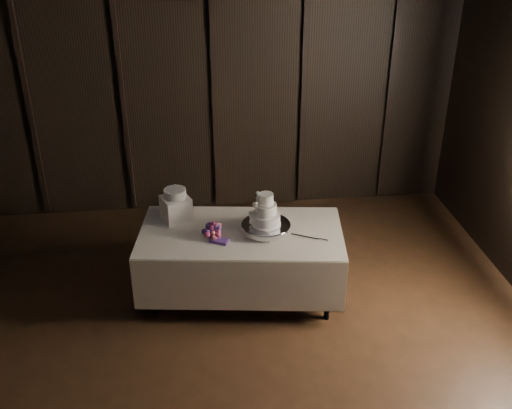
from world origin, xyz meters
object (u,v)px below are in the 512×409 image
object	(u,v)px
cake_stand	(266,228)
box_pedestal	(176,209)
bouquet	(213,231)
small_cake	(175,194)
display_table	(241,261)
wedding_cake	(264,213)

from	to	relation	value
cake_stand	box_pedestal	world-z (taller)	box_pedestal
bouquet	box_pedestal	distance (m)	0.52
cake_stand	bouquet	xyz separation A→B (m)	(-0.51, -0.01, 0.02)
cake_stand	small_cake	bearing A→B (deg)	157.64
cake_stand	box_pedestal	size ratio (longest dim) A/B	1.86
bouquet	box_pedestal	world-z (taller)	box_pedestal
box_pedestal	display_table	bearing A→B (deg)	-26.68
box_pedestal	bouquet	bearing A→B (deg)	-46.41
display_table	wedding_cake	world-z (taller)	wedding_cake
small_cake	display_table	bearing A→B (deg)	-26.68
box_pedestal	small_cake	bearing A→B (deg)	180.00
display_table	small_cake	bearing A→B (deg)	160.69
display_table	wedding_cake	xyz separation A→B (m)	(0.22, -0.06, 0.56)
small_cake	bouquet	bearing A→B (deg)	-46.41
cake_stand	bouquet	size ratio (longest dim) A/B	1.28
cake_stand	display_table	bearing A→B (deg)	169.97
small_cake	box_pedestal	bearing A→B (deg)	0.00
bouquet	cake_stand	bearing A→B (deg)	1.63
cake_stand	box_pedestal	distance (m)	0.94
display_table	cake_stand	xyz separation A→B (m)	(0.24, -0.04, 0.39)
display_table	cake_stand	distance (m)	0.46
display_table	wedding_cake	bearing A→B (deg)	-7.20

